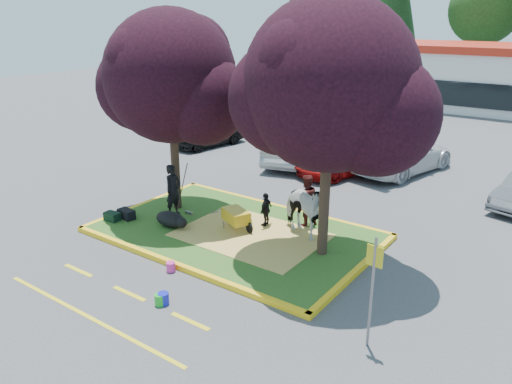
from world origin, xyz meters
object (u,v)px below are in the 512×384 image
Objects in this scene: cow at (302,209)px; handler at (173,190)px; bucket_pink at (171,267)px; bucket_blue at (163,298)px; calf at (170,219)px; car_silver at (292,146)px; wheelbarrow at (236,216)px; bucket_green at (160,300)px; car_black at (209,133)px; sign_post at (373,281)px.

handler is (-4.26, -1.02, 0.01)m from cow.
bucket_blue reaches higher than bucket_pink.
cow is at bearing -77.15° from handler.
cow is at bearing 5.90° from calf.
car_silver is (-0.40, 8.02, -0.25)m from handler.
cow reaches higher than calf.
bucket_green is (1.00, -4.21, -0.45)m from wheelbarrow.
car_black is at bearing -17.61° from car_silver.
bucket_pink is (0.06, -2.90, -0.45)m from wheelbarrow.
car_silver is at bearing 2.22° from handler.
handler is 6.58× the size of bucket_pink.
car_black is at bearing 74.95° from cow.
bucket_green is at bearing -140.04° from handler.
sign_post is (7.92, -2.53, 0.47)m from handler.
bucket_pink is 1.57m from bucket_blue.
car_black is at bearing 126.17° from bucket_pink.
wheelbarrow reaches higher than bucket_pink.
car_black reaches higher than wheelbarrow.
car_silver is at bearing 131.85° from sign_post.
bucket_pink is at bearing -175.35° from sign_post.
cow is 2.07m from wheelbarrow.
cow is at bearing 63.40° from bucket_pink.
wheelbarrow is 0.68× the size of sign_post.
calf reaches higher than bucket_blue.
car_black is (-7.88, 10.78, 0.55)m from bucket_pink.
car_black is 0.87× the size of car_silver.
bucket_green is at bearing -159.25° from sign_post.
calf is 1.13m from handler.
car_silver is (-3.77, 11.96, 0.62)m from bucket_green.
bucket_green is at bearing -168.92° from cow.
bucket_pink is (2.43, -2.63, -0.88)m from handler.
bucket_pink is 0.07× the size of car_black.
car_silver reaches higher than bucket_blue.
bucket_pink is at bearing -43.83° from car_black.
bucket_pink is 0.06× the size of car_silver.
car_silver is at bearing 8.59° from car_black.
bucket_green is 0.07× the size of car_black.
bucket_green is at bearing -118.00° from bucket_blue.
bucket_green is (-4.55, -1.40, -1.35)m from sign_post.
sign_post is 0.52× the size of car_silver.
cow is 0.84× the size of sign_post.
calf is 2.08m from wheelbarrow.
bucket_pink is 0.91× the size of bucket_blue.
bucket_blue is at bearing -43.59° from car_black.
calf is at bearing -125.58° from wheelbarrow.
calf is 0.24× the size of car_silver.
sign_post is at bearing 112.04° from car_silver.
sign_post reaches higher than car_black.
sign_post is 17.14m from car_black.
sign_post is 4.89m from bucket_blue.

